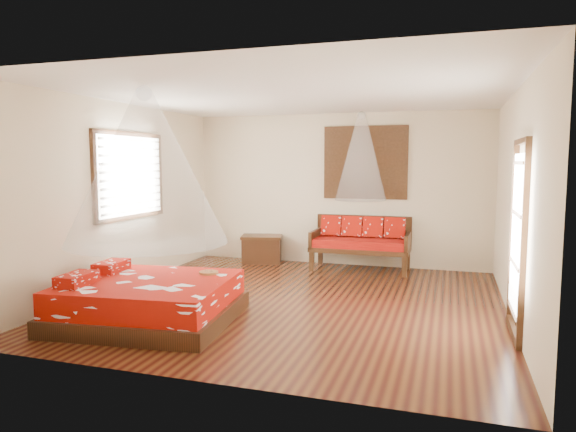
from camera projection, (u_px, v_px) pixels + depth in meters
The scene contains 10 objects.
room at pixel (295, 200), 6.93m from camera, with size 5.54×5.54×2.84m.
bed at pixel (149, 300), 6.17m from camera, with size 2.15×1.98×0.63m.
daybed at pixel (361, 241), 9.12m from camera, with size 1.72×0.76×0.94m.
storage_chest at pixel (262, 249), 9.79m from camera, with size 0.87×0.72×0.52m.
shutter_panel at pixel (365, 163), 9.29m from camera, with size 1.52×0.06×1.32m.
window_left at pixel (130, 176), 7.90m from camera, with size 0.10×1.74×1.34m.
glazed_door at pixel (517, 240), 5.57m from camera, with size 0.08×1.02×2.16m.
wine_tray at pixel (209, 270), 6.49m from camera, with size 0.24×0.24×0.20m.
mosquito_net_main at pixel (146, 167), 6.00m from camera, with size 1.89×1.89×1.80m, color white.
mosquito_net_daybed at pixel (361, 157), 8.84m from camera, with size 0.88×0.88×1.50m, color white.
Camera 1 is at (2.01, -6.61, 1.91)m, focal length 32.00 mm.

